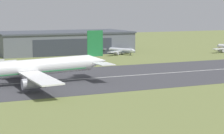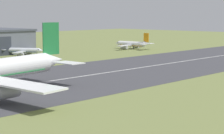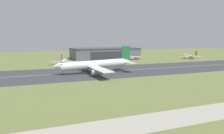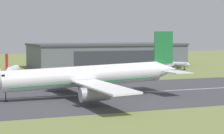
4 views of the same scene
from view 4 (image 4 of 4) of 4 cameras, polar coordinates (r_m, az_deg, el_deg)
runway_strip at (r=129.97m, az=10.41°, el=-2.90°), size 406.72×54.60×0.06m
runway_centreline at (r=129.97m, az=10.41°, el=-2.89°), size 366.05×0.70×0.01m
hangar_building at (r=214.80m, az=-0.79°, el=1.54°), size 73.14×35.41×11.79m
airplane_landing at (r=111.30m, az=-3.52°, el=-1.28°), size 52.70×58.81×16.96m
airplane_parked_west at (r=158.92m, az=-12.95°, el=-0.49°), size 22.90×23.37×9.72m
airplane_parked_centre at (r=204.83m, az=7.86°, el=0.37°), size 19.79×19.65×7.36m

